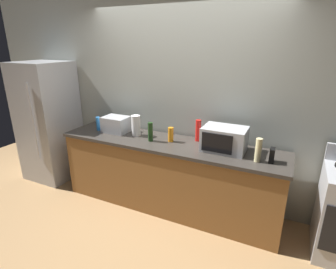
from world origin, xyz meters
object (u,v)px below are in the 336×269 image
bottle_hot_sauce (198,131)px  toaster_oven (116,124)px  cordless_phone (272,155)px  bottle_hand_soap (258,150)px  microwave (224,139)px  refrigerator (49,122)px  paper_towel_roll (136,126)px  bottle_dish_soap (171,135)px  bottle_spray_cleaner (98,124)px  bottle_wine (150,132)px

bottle_hot_sauce → toaster_oven: bearing=-172.5°
cordless_phone → bottle_hand_soap: size_ratio=0.60×
microwave → refrigerator: bearing=-179.0°
refrigerator → paper_towel_roll: (1.56, 0.05, 0.13)m
cordless_phone → bottle_dish_soap: bottle_dish_soap is taller
bottle_spray_cleaner → bottle_wine: (0.86, -0.06, 0.02)m
microwave → bottle_wine: (-0.90, -0.10, -0.02)m
bottle_spray_cleaner → bottle_hand_soap: bottle_hand_soap is taller
paper_towel_roll → bottle_hot_sauce: paper_towel_roll is taller
refrigerator → bottle_hot_sauce: (2.36, 0.21, 0.13)m
refrigerator → bottle_dish_soap: 2.07m
cordless_phone → bottle_wine: (-1.42, 0.00, 0.04)m
bottle_spray_cleaner → bottle_wine: size_ratio=0.80×
microwave → bottle_dish_soap: (-0.66, -0.01, -0.04)m
paper_towel_roll → refrigerator: bearing=-178.2°
microwave → bottle_hot_sauce: (-0.37, 0.16, -0.00)m
bottle_spray_cleaner → bottle_hand_soap: (2.15, -0.11, 0.03)m
refrigerator → bottle_dish_soap: (2.07, 0.04, 0.09)m
refrigerator → microwave: (2.73, 0.05, 0.13)m
refrigerator → bottle_wine: 1.84m
refrigerator → bottle_wine: (1.83, -0.05, 0.12)m
paper_towel_roll → bottle_dish_soap: 0.51m
refrigerator → cordless_phone: refrigerator is taller
bottle_wine → toaster_oven: bearing=169.4°
paper_towel_roll → bottle_hand_soap: 1.57m
bottle_hot_sauce → cordless_phone: bearing=-16.5°
paper_towel_roll → bottle_spray_cleaner: size_ratio=1.42×
cordless_phone → microwave: bearing=167.0°
toaster_oven → bottle_spray_cleaner: bearing=-168.5°
toaster_oven → paper_towel_roll: paper_towel_roll is taller
microwave → bottle_hand_soap: size_ratio=1.91×
bottle_spray_cleaner → bottle_wine: bearing=-3.8°
toaster_oven → bottle_hot_sauce: bottle_hot_sauce is taller
microwave → bottle_wine: bearing=-173.7°
toaster_oven → bottle_hand_soap: size_ratio=1.35×
paper_towel_roll → bottle_wine: 0.29m
refrigerator → microwave: refrigerator is taller
bottle_hot_sauce → refrigerator: bearing=-175.0°
paper_towel_roll → bottle_hand_soap: bearing=-5.7°
cordless_phone → bottle_wine: size_ratio=0.63×
microwave → cordless_phone: (0.52, -0.10, -0.06)m
paper_towel_roll → cordless_phone: size_ratio=1.80×
bottle_dish_soap → bottle_hand_soap: bearing=-7.7°
cordless_phone → bottle_wine: bottle_wine is taller
microwave → bottle_spray_cleaner: size_ratio=2.53×
bottle_spray_cleaner → bottle_wine: bottle_wine is taller
microwave → paper_towel_roll: 1.17m
refrigerator → bottle_wine: size_ratio=7.60×
bottle_hot_sauce → bottle_hand_soap: 0.82m
paper_towel_roll → bottle_wine: paper_towel_roll is taller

